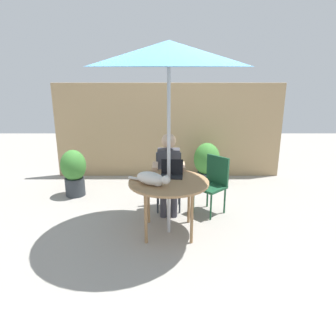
% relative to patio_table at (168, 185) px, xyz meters
% --- Properties ---
extents(ground_plane, '(14.00, 14.00, 0.00)m').
position_rel_patio_table_xyz_m(ground_plane, '(0.00, 0.00, -0.68)').
color(ground_plane, gray).
extents(fence_back, '(4.57, 0.08, 1.89)m').
position_rel_patio_table_xyz_m(fence_back, '(0.00, 2.46, 0.26)').
color(fence_back, tan).
rests_on(fence_back, ground).
extents(patio_table, '(1.06, 1.06, 0.74)m').
position_rel_patio_table_xyz_m(patio_table, '(0.00, 0.00, 0.00)').
color(patio_table, '#9E754C').
rests_on(patio_table, ground).
extents(patio_umbrella, '(1.98, 1.98, 2.48)m').
position_rel_patio_table_xyz_m(patio_umbrella, '(0.00, 0.00, 1.64)').
color(patio_umbrella, '#B7B7BC').
rests_on(patio_umbrella, ground).
extents(chair_occupied, '(0.40, 0.40, 0.88)m').
position_rel_patio_table_xyz_m(chair_occupied, '(0.00, 0.86, -0.17)').
color(chair_occupied, '#33383F').
rests_on(chair_occupied, ground).
extents(chair_empty, '(0.57, 0.57, 0.88)m').
position_rel_patio_table_xyz_m(chair_empty, '(0.69, 0.67, -0.17)').
color(chair_empty, '#194C2D').
rests_on(chair_empty, ground).
extents(person_seated, '(0.48, 0.48, 1.22)m').
position_rel_patio_table_xyz_m(person_seated, '(0.00, 0.71, 0.00)').
color(person_seated, '#3F3F47').
rests_on(person_seated, ground).
extents(laptop, '(0.32, 0.28, 0.21)m').
position_rel_patio_table_xyz_m(laptop, '(0.04, 0.23, 0.12)').
color(laptop, black).
rests_on(laptop, patio_table).
extents(cat, '(0.56, 0.42, 0.17)m').
position_rel_patio_table_xyz_m(cat, '(-0.21, -0.14, 0.14)').
color(cat, silver).
rests_on(cat, patio_table).
extents(potted_plant_near_fence, '(0.50, 0.50, 0.80)m').
position_rel_patio_table_xyz_m(potted_plant_near_fence, '(0.74, 1.98, -0.25)').
color(potted_plant_near_fence, '#33383D').
rests_on(potted_plant_near_fence, ground).
extents(potted_plant_by_chair, '(0.44, 0.44, 0.82)m').
position_rel_patio_table_xyz_m(potted_plant_by_chair, '(-1.65, 1.35, -0.23)').
color(potted_plant_by_chair, '#33383D').
rests_on(potted_plant_by_chair, ground).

